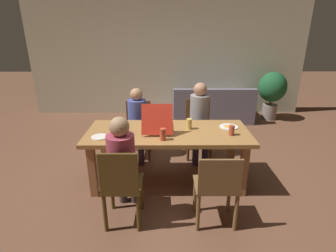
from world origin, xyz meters
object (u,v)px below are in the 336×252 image
at_px(pizza_box_0, 158,125).
at_px(drinking_glass_1, 113,136).
at_px(plate_1, 100,137).
at_px(chair_3, 217,187).
at_px(chair_0, 198,126).
at_px(drinking_glass_3, 189,124).
at_px(dining_table, 168,138).
at_px(potted_plant, 272,90).
at_px(chair_2, 138,125).
at_px(couch, 212,108).
at_px(person_0, 200,116).
at_px(drinking_glass_0, 232,130).
at_px(chair_1, 122,185).
at_px(plate_0, 229,127).
at_px(person_1, 123,160).
at_px(person_2, 137,119).
at_px(drinking_glass_2, 163,134).

relative_size(pizza_box_0, drinking_glass_1, 5.10).
bearing_deg(plate_1, chair_3, -26.45).
xyz_separation_m(chair_0, drinking_glass_3, (-0.23, -0.82, 0.33)).
bearing_deg(dining_table, plate_1, -166.53).
xyz_separation_m(chair_3, potted_plant, (1.92, 3.62, 0.21)).
height_order(chair_2, drinking_glass_1, chair_2).
bearing_deg(couch, potted_plant, 2.74).
bearing_deg(dining_table, person_0, 55.67).
bearing_deg(chair_3, pizza_box_0, 123.32).
xyz_separation_m(person_0, plate_1, (-1.36, -0.95, 0.04)).
bearing_deg(pizza_box_0, chair_3, -56.68).
relative_size(dining_table, potted_plant, 1.93).
bearing_deg(drinking_glass_0, chair_1, -150.48).
xyz_separation_m(pizza_box_0, plate_0, (0.97, 0.04, -0.04)).
bearing_deg(plate_0, person_1, -147.10).
distance_m(dining_table, pizza_box_0, 0.23).
height_order(person_0, pizza_box_0, person_0).
height_order(dining_table, drinking_glass_1, drinking_glass_1).
distance_m(pizza_box_0, plate_0, 0.98).
distance_m(person_0, person_2, 1.00).
height_order(person_2, plate_0, person_2).
xyz_separation_m(chair_1, drinking_glass_1, (-0.18, 0.59, 0.32)).
xyz_separation_m(pizza_box_0, drinking_glass_1, (-0.54, -0.38, 0.00)).
height_order(pizza_box_0, drinking_glass_1, pizza_box_0).
height_order(drinking_glass_0, potted_plant, potted_plant).
bearing_deg(person_0, drinking_glass_2, -118.93).
bearing_deg(person_0, person_2, -178.63).
relative_size(chair_0, person_0, 0.75).
distance_m(chair_0, chair_1, 2.04).
relative_size(chair_2, chair_3, 1.06).
relative_size(person_0, drinking_glass_2, 8.46).
xyz_separation_m(plate_0, drinking_glass_0, (-0.03, -0.28, 0.05)).
height_order(plate_0, drinking_glass_0, drinking_glass_0).
xyz_separation_m(chair_2, drinking_glass_3, (0.77, -0.80, 0.32)).
distance_m(drinking_glass_2, drinking_glass_3, 0.51).
distance_m(plate_0, drinking_glass_3, 0.56).
bearing_deg(drinking_glass_0, drinking_glass_2, -170.07).
height_order(dining_table, drinking_glass_3, drinking_glass_3).
bearing_deg(drinking_glass_1, person_1, -67.28).
distance_m(dining_table, person_0, 0.90).
bearing_deg(couch, pizza_box_0, -114.56).
bearing_deg(person_1, plate_0, 32.90).
bearing_deg(dining_table, chair_2, 119.14).
relative_size(drinking_glass_0, couch, 0.07).
relative_size(plate_1, potted_plant, 0.19).
distance_m(pizza_box_0, drinking_glass_1, 0.66).
distance_m(plate_1, drinking_glass_1, 0.20).
bearing_deg(plate_1, chair_2, 71.43).
height_order(dining_table, chair_1, chair_1).
xyz_separation_m(plate_0, plate_1, (-1.69, -0.35, -0.00)).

